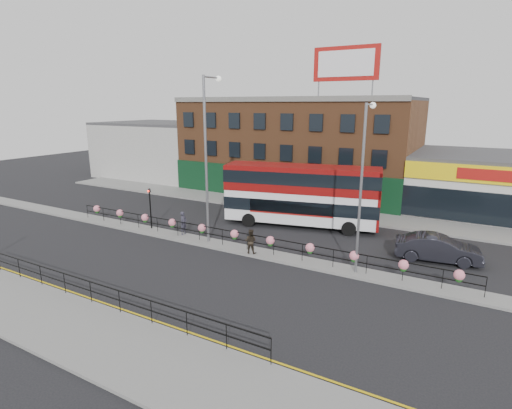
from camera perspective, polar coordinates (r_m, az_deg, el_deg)
The scene contains 19 objects.
ground at distance 27.62m, azimuth -3.07°, elevation -6.37°, with size 120.00×120.00×0.00m, color black.
south_pavement at distance 19.55m, azimuth -23.06°, elevation -16.51°, with size 60.00×4.00×0.15m, color gray.
north_pavement at distance 37.80m, azimuth 6.69°, elevation -0.65°, with size 60.00×4.00×0.15m, color gray.
median at distance 27.59m, azimuth -3.07°, elevation -6.22°, with size 60.00×1.60×0.15m, color gray.
yellow_line_inner at distance 20.83m, azimuth -17.93°, elevation -14.26°, with size 60.00×0.10×0.01m, color gold.
yellow_line_outer at distance 20.73m, azimuth -18.30°, elevation -14.44°, with size 60.00×0.10×0.01m, color gold.
brick_building at distance 45.67m, azimuth 6.11°, elevation 8.37°, with size 25.00×12.21×10.30m.
supermarket at distance 42.34m, azimuth 31.69°, elevation 2.49°, with size 15.00×12.25×5.30m.
warehouse_west at distance 56.93m, azimuth -13.14°, elevation 7.72°, with size 15.50×12.00×7.30m.
billboard at distance 38.68m, azimuth 12.71°, elevation 19.04°, with size 6.00×0.29×4.40m.
median_railing at distance 27.27m, azimuth -3.09°, elevation -4.31°, with size 30.04×0.56×1.23m.
south_railing at distance 21.60m, azimuth -22.61°, elevation -10.81°, with size 20.04×0.05×1.12m.
double_decker_bus at distance 32.07m, azimuth 6.56°, elevation 2.13°, with size 12.56×5.39×4.95m.
car at distance 27.78m, azimuth 24.53°, elevation -5.72°, with size 5.32×2.55×1.68m, color black.
pedestrian_a at distance 30.38m, azimuth -10.33°, elevation -2.62°, with size 0.46×0.66×1.76m, color #2D2B39.
pedestrian_b at distance 26.19m, azimuth -0.80°, elevation -5.27°, with size 0.90×0.76×1.64m, color black.
lamp_column_west at distance 27.60m, azimuth -6.86°, elevation 8.30°, with size 0.41×2.00×11.40m.
lamp_column_east at distance 22.97m, azimuth 15.03°, elevation 4.10°, with size 0.35×1.69×9.63m.
traffic_light_median at distance 32.02m, azimuth -14.94°, elevation 0.67°, with size 0.15×0.28×3.65m.
Camera 1 is at (13.92, -21.80, 9.68)m, focal length 28.00 mm.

